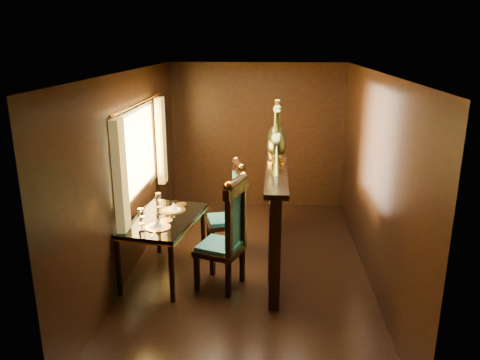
% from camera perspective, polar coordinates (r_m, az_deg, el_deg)
% --- Properties ---
extents(ground, '(5.00, 5.00, 0.00)m').
position_cam_1_polar(ground, '(6.23, 1.11, -10.61)').
color(ground, black).
rests_on(ground, ground).
extents(room_shell, '(3.04, 5.04, 2.52)m').
position_cam_1_polar(room_shell, '(5.70, 0.35, 3.78)').
color(room_shell, black).
rests_on(room_shell, ground).
extents(partition, '(0.26, 2.70, 1.36)m').
position_cam_1_polar(partition, '(6.21, 4.26, -3.55)').
color(partition, black).
rests_on(partition, ground).
extents(dining_table, '(0.99, 1.41, 0.97)m').
position_cam_1_polar(dining_table, '(5.85, -9.40, -5.21)').
color(dining_table, black).
rests_on(dining_table, ground).
extents(chair_left, '(0.65, 0.66, 1.40)m').
position_cam_1_polar(chair_left, '(5.45, -1.27, -6.27)').
color(chair_left, black).
rests_on(chair_left, ground).
extents(chair_right, '(0.59, 0.60, 1.32)m').
position_cam_1_polar(chair_right, '(6.38, -0.87, -3.13)').
color(chair_right, black).
rests_on(chair_right, ground).
extents(peacock_left, '(0.25, 0.66, 0.78)m').
position_cam_1_polar(peacock_left, '(5.82, 4.52, 5.71)').
color(peacock_left, '#1A4F37').
rests_on(peacock_left, partition).
extents(peacock_right, '(0.24, 0.65, 0.77)m').
position_cam_1_polar(peacock_right, '(6.33, 4.50, 6.53)').
color(peacock_right, '#1A4F37').
rests_on(peacock_right, partition).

